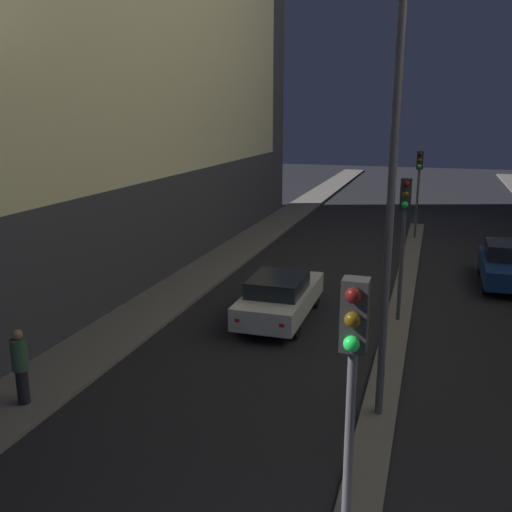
% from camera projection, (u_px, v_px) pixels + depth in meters
% --- Properties ---
extents(median_strip, '(0.75, 28.71, 0.11)m').
position_uv_depth(median_strip, '(401.00, 302.00, 19.52)').
color(median_strip, '#66605B').
rests_on(median_strip, ground).
extents(traffic_light_near, '(0.32, 0.42, 4.38)m').
position_uv_depth(traffic_light_near, '(352.00, 370.00, 6.94)').
color(traffic_light_near, '#4C4C51').
rests_on(traffic_light_near, median_strip).
extents(traffic_light_mid, '(0.32, 0.42, 4.38)m').
position_uv_depth(traffic_light_mid, '(404.00, 218.00, 16.91)').
color(traffic_light_mid, '#4C4C51').
rests_on(traffic_light_mid, median_strip).
extents(traffic_light_far, '(0.32, 0.42, 4.38)m').
position_uv_depth(traffic_light_far, '(419.00, 175.00, 28.35)').
color(traffic_light_far, '#4C4C51').
rests_on(traffic_light_far, median_strip).
extents(street_lamp, '(0.59, 0.59, 9.21)m').
position_uv_depth(street_lamp, '(397.00, 97.00, 10.62)').
color(street_lamp, '#4C4C51').
rests_on(street_lamp, median_strip).
extents(car_left_lane, '(1.85, 4.56, 1.48)m').
position_uv_depth(car_left_lane, '(280.00, 297.00, 17.82)').
color(car_left_lane, silver).
rests_on(car_left_lane, ground).
extents(car_right_lane, '(1.74, 4.29, 1.59)m').
position_uv_depth(car_right_lane, '(506.00, 265.00, 21.41)').
color(car_right_lane, navy).
rests_on(car_right_lane, ground).
extents(pedestrian_on_left_sidewalk, '(0.35, 0.35, 1.73)m').
position_uv_depth(pedestrian_on_left_sidewalk, '(20.00, 365.00, 12.40)').
color(pedestrian_on_left_sidewalk, black).
rests_on(pedestrian_on_left_sidewalk, sidewalk_left).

